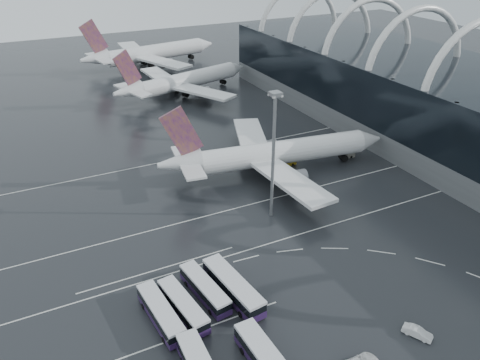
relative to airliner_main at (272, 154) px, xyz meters
name	(u,v)px	position (x,y,z in m)	size (l,w,h in m)	color
ground	(279,234)	(-11.63, -22.97, -4.79)	(420.00, 420.00, 0.00)	black
terminal	(441,102)	(49.94, -3.14, 6.08)	(42.00, 160.00, 34.90)	#5B5D60
lane_marking_near	(284,239)	(-11.63, -24.97, -4.78)	(120.00, 0.25, 0.01)	beige
lane_marking_mid	(250,204)	(-11.63, -10.97, -4.78)	(120.00, 0.25, 0.01)	beige
lane_marking_far	(200,154)	(-11.63, 17.03, -4.78)	(120.00, 0.25, 0.01)	beige
bus_bay_line_south	(193,332)	(-35.63, -38.97, -4.78)	(28.00, 0.25, 0.01)	beige
bus_bay_line_north	(159,269)	(-35.63, -22.97, -4.78)	(28.00, 0.25, 0.01)	beige
airliner_main	(272,154)	(0.00, 0.00, 0.00)	(56.45, 49.04, 19.12)	silver
airliner_gate_b	(182,82)	(1.46, 65.31, -0.03)	(54.01, 47.88, 19.02)	silver
airliner_gate_c	(149,54)	(2.41, 107.82, 0.62)	(60.55, 55.14, 21.61)	silver
bus_row_near_a	(161,313)	(-39.05, -34.84, -3.12)	(3.88, 12.51, 3.03)	#21143F
bus_row_near_b	(183,306)	(-35.55, -34.85, -3.16)	(4.29, 12.26, 2.96)	#21143F
bus_row_near_c	(205,289)	(-31.13, -32.81, -3.16)	(4.23, 12.26, 2.96)	#21143F
bus_row_near_d	(233,287)	(-27.09, -34.72, -2.89)	(4.80, 14.30, 3.45)	#21143F
van_curve_c	(418,332)	(-6.91, -54.02, -4.09)	(1.48, 4.23, 1.40)	silver
floodlight_mast	(274,142)	(-9.73, -16.61, 11.64)	(2.00, 2.00, 26.11)	gray
gse_cart_belly_a	(291,162)	(6.52, 1.54, -4.20)	(2.16, 1.28, 1.18)	#AE8D17
gse_cart_belly_b	(295,142)	(14.03, 11.78, -4.17)	(2.27, 1.34, 1.24)	slate
gse_cart_belly_c	(289,180)	(1.05, -6.17, -4.20)	(2.17, 1.28, 1.18)	#AE8D17
gse_cart_belly_d	(350,155)	(22.17, -1.53, -4.12)	(2.47, 1.46, 1.35)	slate
gse_cart_belly_e	(280,151)	(7.33, 8.59, -4.20)	(2.15, 1.27, 1.17)	#AE8D17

